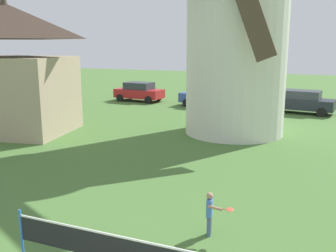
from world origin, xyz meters
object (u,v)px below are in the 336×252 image
player_far (211,211)px  parked_car_black (301,101)px  tennis_net (128,252)px  chapel (9,71)px  parked_car_blue (210,96)px  windmill (238,5)px  parked_car_red (139,91)px

player_far → parked_car_black: (0.73, 19.14, 0.17)m
tennis_net → chapel: size_ratio=0.72×
parked_car_black → chapel: (-13.86, -12.06, 2.47)m
tennis_net → player_far: 2.69m
parked_car_blue → parked_car_black: (6.54, -0.13, -0.00)m
tennis_net → parked_car_black: bearing=85.7°
windmill → tennis_net: 15.15m
parked_car_red → parked_car_black: (12.79, -0.74, 0.00)m
tennis_net → parked_car_red: size_ratio=1.34×
windmill → tennis_net: bearing=-85.1°
parked_car_blue → parked_car_black: size_ratio=1.04×
windmill → parked_car_black: size_ratio=3.24×
windmill → tennis_net: size_ratio=2.65×
player_far → parked_car_blue: size_ratio=0.24×
windmill → parked_car_blue: bearing=115.1°
player_far → parked_car_blue: parked_car_blue is taller
tennis_net → parked_car_red: (-11.14, 22.41, 0.12)m
parked_car_blue → chapel: 14.43m
tennis_net → parked_car_blue: (-4.90, 21.79, 0.12)m
tennis_net → parked_car_blue: parked_car_blue is taller
windmill → parked_car_black: (2.85, 7.76, -5.76)m
parked_car_red → parked_car_blue: same height
tennis_net → windmill: bearing=94.9°
parked_car_blue → player_far: bearing=-73.2°
windmill → parked_car_red: (-9.94, 8.50, -5.76)m
player_far → parked_car_red: size_ratio=0.27×
parked_car_blue → chapel: size_ratio=0.61×
player_far → tennis_net: bearing=-109.8°
parked_car_blue → parked_car_red: bearing=174.4°
tennis_net → player_far: (0.91, 2.53, -0.05)m
player_far → parked_car_black: size_ratio=0.25×
tennis_net → parked_car_blue: bearing=102.7°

